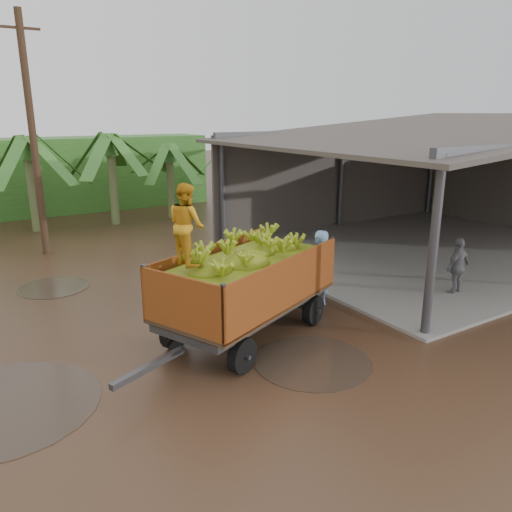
{
  "coord_description": "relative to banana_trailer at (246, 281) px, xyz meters",
  "views": [
    {
      "loc": [
        -3.29,
        -10.36,
        4.78
      ],
      "look_at": [
        2.49,
        -1.1,
        1.64
      ],
      "focal_mm": 35.0,
      "sensor_mm": 36.0,
      "label": 1
    }
  ],
  "objects": [
    {
      "name": "man_blue",
      "position": [
        2.46,
        0.57,
        -0.29
      ],
      "size": [
        0.8,
        0.6,
        2.0
      ],
      "primitive_type": "imported",
      "rotation": [
        0.0,
        0.0,
        3.33
      ],
      "color": "#7AA2E0",
      "rests_on": "ground"
    },
    {
      "name": "man_grey",
      "position": [
        6.15,
        -0.78,
        -0.48
      ],
      "size": [
        0.98,
        0.49,
        1.61
      ],
      "primitive_type": "imported",
      "rotation": [
        0.0,
        0.0,
        3.25
      ],
      "color": "slate",
      "rests_on": "ground"
    },
    {
      "name": "ground",
      "position": [
        -1.91,
        1.61,
        -1.29
      ],
      "size": [
        100.0,
        100.0,
        0.0
      ],
      "primitive_type": "plane",
      "color": "black",
      "rests_on": "ground"
    },
    {
      "name": "packing_shed",
      "position": [
        9.86,
        3.38,
        1.22
      ],
      "size": [
        12.78,
        10.8,
        4.76
      ],
      "color": "gray",
      "rests_on": "ground"
    },
    {
      "name": "utility_pole",
      "position": [
        -2.49,
        9.55,
        2.73
      ],
      "size": [
        1.2,
        0.24,
        7.93
      ],
      "color": "#47301E",
      "rests_on": "ground"
    },
    {
      "name": "banana_trailer",
      "position": [
        0.0,
        0.0,
        0.0
      ],
      "size": [
        5.8,
        3.5,
        3.53
      ],
      "rotation": [
        0.0,
        0.0,
        0.4
      ],
      "color": "#BD561B",
      "rests_on": "ground"
    }
  ]
}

